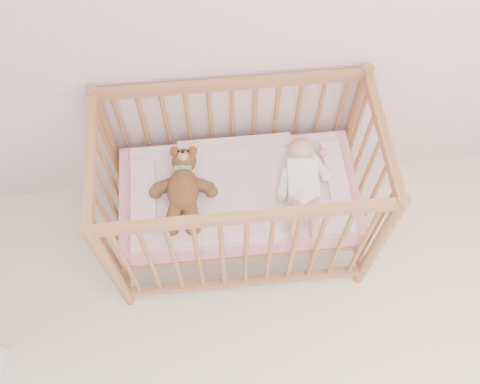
{
  "coord_description": "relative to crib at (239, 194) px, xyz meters",
  "views": [
    {
      "loc": [
        -0.26,
        0.31,
        2.94
      ],
      "look_at": [
        -0.14,
        1.55,
        0.62
      ],
      "focal_mm": 40.0,
      "sensor_mm": 36.0,
      "label": 1
    }
  ],
  "objects": [
    {
      "name": "crib",
      "position": [
        0.0,
        0.0,
        0.0
      ],
      "size": [
        1.36,
        0.76,
        1.0
      ],
      "primitive_type": null,
      "color": "#9F6443",
      "rests_on": "floor"
    },
    {
      "name": "blanket",
      "position": [
        0.0,
        0.0,
        0.06
      ],
      "size": [
        1.1,
        0.58,
        0.06
      ],
      "primitive_type": null,
      "color": "#F2A6C1",
      "rests_on": "mattress"
    },
    {
      "name": "baby",
      "position": [
        0.32,
        -0.02,
        0.14
      ],
      "size": [
        0.34,
        0.61,
        0.14
      ],
      "primitive_type": null,
      "rotation": [
        0.0,
        0.0,
        -0.1
      ],
      "color": "white",
      "rests_on": "blanket"
    },
    {
      "name": "mattress",
      "position": [
        0.0,
        0.0,
        -0.01
      ],
      "size": [
        1.22,
        0.62,
        0.13
      ],
      "primitive_type": "cube",
      "color": "pink",
      "rests_on": "crib"
    },
    {
      "name": "teddy_bear",
      "position": [
        -0.28,
        -0.02,
        0.15
      ],
      "size": [
        0.39,
        0.52,
        0.14
      ],
      "primitive_type": null,
      "rotation": [
        0.0,
        0.0,
        -0.08
      ],
      "color": "brown",
      "rests_on": "blanket"
    },
    {
      "name": "wall_back",
      "position": [
        0.14,
        0.4,
        0.85
      ],
      "size": [
        4.0,
        0.02,
        2.7
      ],
      "primitive_type": "cube",
      "color": "silver",
      "rests_on": "floor"
    }
  ]
}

